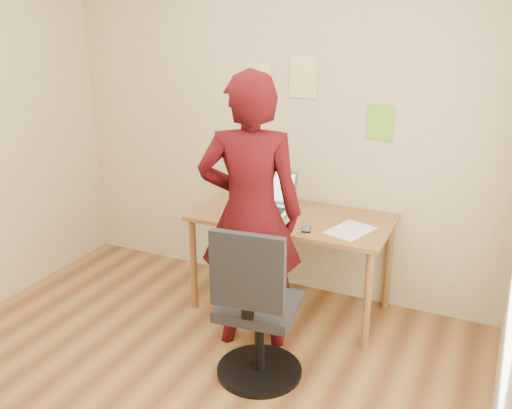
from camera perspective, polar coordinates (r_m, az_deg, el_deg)
The scene contains 10 objects.
room at distance 2.85m, azimuth -12.06°, elevation 2.39°, with size 3.58×3.58×2.78m.
desk at distance 4.09m, azimuth 3.60°, elevation -2.26°, with size 1.40×0.70×0.74m.
laptop at distance 4.18m, azimuth 1.18°, elevation 0.32°, with size 0.38×0.34×0.27m.
paper_sheet at distance 3.85m, azimuth 9.39°, elevation -2.55°, with size 0.23×0.33×0.00m, color white.
phone at distance 3.81m, azimuth 5.06°, elevation -2.49°, with size 0.08×0.12×0.01m.
wall_note_left at distance 4.34m, azimuth 0.24°, elevation 12.03°, with size 0.21×0.00×0.30m, color #F1D790.
wall_note_mid at distance 4.19m, azimuth 4.74°, elevation 12.61°, with size 0.21×0.00×0.30m, color #F1D790.
wall_note_right at distance 4.07m, azimuth 12.34°, elevation 7.98°, with size 0.18×0.00×0.24m, color #76C02B.
office_chair at distance 3.40m, azimuth -0.00°, elevation -11.13°, with size 0.53×0.53×1.02m.
person at distance 3.60m, azimuth -0.57°, elevation -0.97°, with size 0.66×0.43×1.82m, color #3C080B.
Camera 1 is at (1.68, -2.16, 2.17)m, focal length 40.00 mm.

